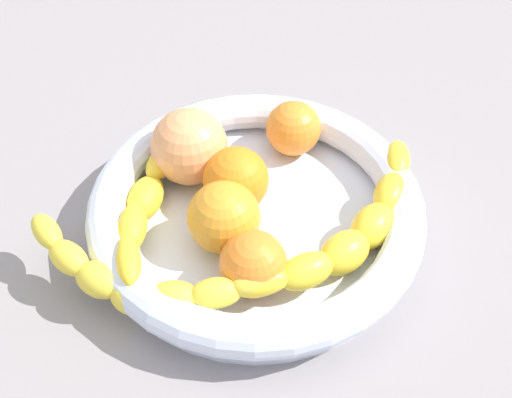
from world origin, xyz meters
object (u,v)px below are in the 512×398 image
Objects in this scene: banana_draped_right at (350,231)px; orange_front at (224,217)px; banana_draped_left at (151,193)px; banana_arching_top at (139,281)px; orange_mid_left at (236,179)px; orange_mid_right at (293,128)px; fruit_bowl at (256,212)px; peach_blush at (189,147)px; orange_rear at (253,264)px.

orange_front is at bearing 74.86° from banana_draped_right.
banana_arching_top is (-10.04, 1.84, -0.11)cm from banana_draped_left.
orange_mid_left reaches higher than orange_mid_right.
orange_mid_right reaches higher than banana_draped_left.
banana_arching_top is 13.92cm from orange_mid_left.
banana_arching_top is 3.39× the size of orange_mid_left.
fruit_bowl is 9.56cm from peach_blush.
orange_mid_left is at bearing -1.15° from orange_rear.
banana_draped_right is 11.60cm from orange_front.
fruit_bowl is 1.49× the size of banana_draped_left.
banana_draped_left is 1.02× the size of banana_draped_right.
orange_rear is (-2.36, 9.45, 0.52)cm from banana_draped_right.
orange_mid_left reaches higher than banana_draped_left.
banana_arching_top is 15.70cm from peach_blush.
banana_draped_right is 19.37cm from banana_arching_top.
banana_draped_right is 3.64× the size of orange_mid_right.
peach_blush is (9.47, 1.98, 0.49)cm from orange_front.
orange_rear reaches higher than orange_mid_right.
orange_rear reaches higher than fruit_bowl.
banana_draped_left is 3.18× the size of orange_front.
peach_blush is at bearing 46.44° from banana_draped_right.
peach_blush reaches higher than banana_arching_top.
banana_arching_top is 2.81× the size of peach_blush.
fruit_bowl is at bearing -107.74° from banana_draped_left.
fruit_bowl is 4.75× the size of orange_front.
fruit_bowl is at bearing -12.63° from orange_rear.
banana_draped_left is 2.78× the size of peach_blush.
peach_blush reaches higher than orange_mid_left.
orange_front is (-2.04, 3.37, 2.27)cm from fruit_bowl.
banana_draped_right is at bearing -75.97° from orange_rear.
peach_blush is (4.35, -4.30, 1.32)cm from banana_draped_left.
orange_rear is at bearing -166.09° from peach_blush.
peach_blush is (-1.84, 11.10, 0.98)cm from orange_mid_right.
fruit_bowl is 13.49cm from banana_arching_top.
orange_mid_right is 18.27cm from orange_rear.
fruit_bowl is 3.71cm from orange_mid_left.
banana_arching_top is at bearing 121.19° from fruit_bowl.
orange_front is at bearing 141.10° from orange_mid_right.
peach_blush is at bearing -44.68° from banana_draped_left.
orange_rear reaches higher than banana_draped_left.
orange_rear is (-10.51, -7.98, 0.43)cm from banana_draped_left.
orange_front reaches higher than orange_mid_right.
orange_rear reaches higher than banana_draped_right.
orange_rear is at bearing 178.85° from orange_mid_left.
orange_mid_left is at bearing 50.06° from banana_draped_right.
banana_draped_right is 12.09cm from orange_mid_left.
banana_draped_left is 16.60cm from orange_mid_right.
banana_draped_left is 3.71× the size of orange_mid_right.
orange_mid_left is 0.83× the size of peach_blush.
orange_mid_left is at bearing -92.80° from banana_draped_left.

